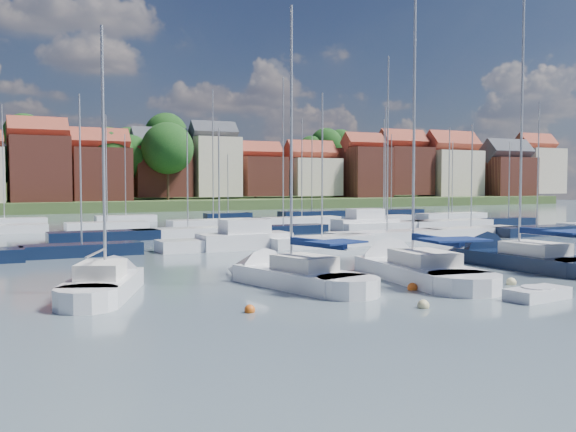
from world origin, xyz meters
TOP-DOWN VIEW (x-y plane):
  - ground at (0.00, 40.00)m, footprint 260.00×260.00m
  - sailboat_left at (-10.10, 3.75)m, footprint 5.27×11.13m
  - sailboat_centre at (-2.99, 3.48)m, footprint 5.10×13.27m
  - sailboat_navy at (5.36, 4.32)m, footprint 3.82×12.95m
  - sailboat_far at (-18.28, 5.21)m, footprint 6.15×10.00m
  - tender at (-2.18, -5.07)m, footprint 3.13×1.74m
  - buoy_a at (-14.31, -2.07)m, footprint 0.42×0.42m
  - buoy_b at (-7.75, -4.38)m, footprint 0.49×0.49m
  - buoy_c at (-5.44, -0.68)m, footprint 0.47×0.47m
  - buoy_d at (-0.13, -1.60)m, footprint 0.49×0.49m
  - buoy_e at (4.02, 6.73)m, footprint 0.42×0.42m
  - buoy_g at (-9.37, 0.64)m, footprint 0.54×0.54m
  - marina_field at (1.91, 35.15)m, footprint 79.62×41.41m
  - far_shore_town at (2.23, 132.67)m, footprint 212.46×90.00m

SIDE VIEW (x-z plane):
  - ground at x=0.00m, z-range 0.00..0.00m
  - buoy_a at x=-14.31m, z-range -0.21..0.21m
  - buoy_b at x=-7.75m, z-range -0.24..0.24m
  - buoy_c at x=-5.44m, z-range -0.24..0.24m
  - buoy_d at x=-0.13m, z-range -0.25..0.25m
  - buoy_e at x=4.02m, z-range -0.21..0.21m
  - buoy_g at x=-9.37m, z-range -0.27..0.27m
  - tender at x=-2.18m, z-range -0.07..0.57m
  - sailboat_far at x=-18.28m, z-range -6.17..6.85m
  - sailboat_centre at x=-2.99m, z-range -8.40..9.10m
  - sailboat_navy at x=5.36m, z-range -8.52..9.22m
  - sailboat_left at x=-10.10m, z-range -6.97..7.69m
  - marina_field at x=1.91m, z-range -7.53..8.40m
  - far_shore_town at x=2.23m, z-range -6.53..15.74m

